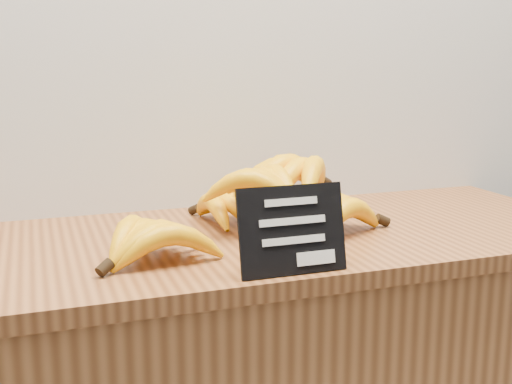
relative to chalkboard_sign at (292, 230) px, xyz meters
The scene contains 3 objects.
counter_top 0.25m from the chalkboard_sign, 88.55° to the left, with size 1.39×0.54×0.03m, color brown.
chalkboard_sign is the anchor object (origin of this frame).
banana_pile 0.23m from the chalkboard_sign, 81.68° to the left, with size 0.57×0.36×0.13m.
Camera 1 is at (-0.50, 1.65, 1.25)m, focal length 45.00 mm.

